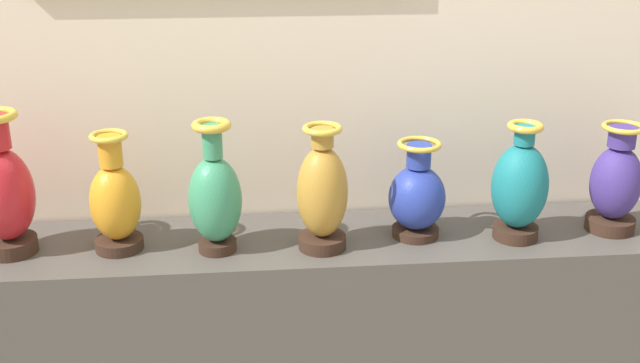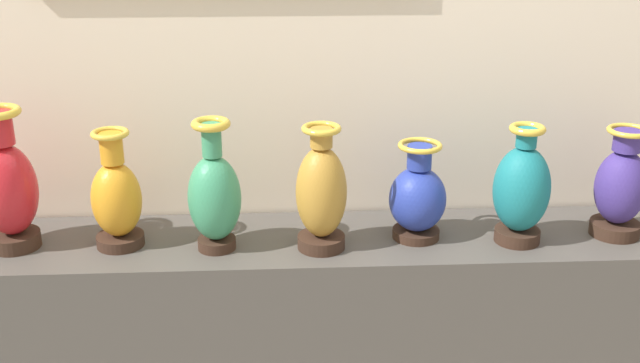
% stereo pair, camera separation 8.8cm
% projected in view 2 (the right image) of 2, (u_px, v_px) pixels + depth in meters
% --- Properties ---
extents(display_shelf, '(2.22, 0.40, 0.89)m').
position_uv_depth(display_shelf, '(320.00, 362.00, 2.52)').
color(display_shelf, '#4C4742').
rests_on(display_shelf, ground_plane).
extents(back_wall, '(3.76, 0.14, 2.85)m').
position_uv_depth(back_wall, '(313.00, 39.00, 2.40)').
color(back_wall, beige).
rests_on(back_wall, ground_plane).
extents(vase_crimson, '(0.17, 0.17, 0.42)m').
position_uv_depth(vase_crimson, '(7.00, 188.00, 2.24)').
color(vase_crimson, '#382319').
rests_on(vase_crimson, display_shelf).
extents(vase_amber, '(0.15, 0.15, 0.36)m').
position_uv_depth(vase_amber, '(116.00, 199.00, 2.26)').
color(vase_amber, '#382319').
rests_on(vase_amber, display_shelf).
extents(vase_jade, '(0.15, 0.15, 0.39)m').
position_uv_depth(vase_jade, '(214.00, 195.00, 2.23)').
color(vase_jade, '#382319').
rests_on(vase_jade, display_shelf).
extents(vase_ochre, '(0.15, 0.15, 0.37)m').
position_uv_depth(vase_ochre, '(320.00, 194.00, 2.24)').
color(vase_ochre, '#382319').
rests_on(vase_ochre, display_shelf).
extents(vase_cobalt, '(0.17, 0.17, 0.30)m').
position_uv_depth(vase_cobalt, '(418.00, 198.00, 2.32)').
color(vase_cobalt, '#382319').
rests_on(vase_cobalt, display_shelf).
extents(vase_teal, '(0.17, 0.17, 0.36)m').
position_uv_depth(vase_teal, '(521.00, 190.00, 2.28)').
color(vase_teal, '#382319').
rests_on(vase_teal, display_shelf).
extents(vase_indigo, '(0.15, 0.15, 0.34)m').
position_uv_depth(vase_indigo, '(620.00, 188.00, 2.33)').
color(vase_indigo, '#382319').
rests_on(vase_indigo, display_shelf).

